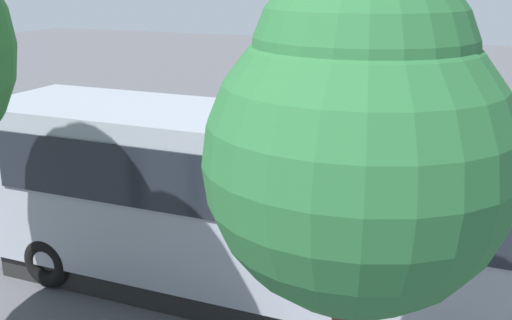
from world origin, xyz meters
TOP-DOWN VIEW (x-y plane):
  - ground_plane at (0.00, 0.00)m, footprint 80.00×80.00m
  - tour_bus at (-1.25, 4.31)m, footprint 10.14×2.63m
  - spectator_far_left at (-3.27, 1.67)m, footprint 0.58×0.33m
  - spectator_left at (-2.17, 1.59)m, footprint 0.57×0.33m
  - spectator_centre at (-1.04, 1.79)m, footprint 0.58×0.35m
  - spectator_right at (-0.00, 1.98)m, footprint 0.57×0.32m
  - spectator_far_right at (1.23, 1.64)m, footprint 0.58×0.34m
  - parked_motorcycle_silver at (2.45, 2.55)m, footprint 2.03×0.73m
  - stunt_motorcycle at (3.87, -2.42)m, footprint 1.97×0.61m
  - traffic_cone at (1.31, -1.20)m, footprint 0.34×0.34m
  - tree_centre at (-3.95, 8.44)m, footprint 2.61×2.61m
  - bay_line_b at (-3.12, -0.12)m, footprint 0.14×3.58m
  - bay_line_c at (-0.40, -0.12)m, footprint 0.15×4.75m
  - bay_line_d at (2.32, -0.12)m, footprint 0.14×4.09m
  - bay_line_e at (5.04, -0.12)m, footprint 0.15×4.34m

SIDE VIEW (x-z plane):
  - ground_plane at x=0.00m, z-range 0.00..0.00m
  - bay_line_c at x=-0.40m, z-range 0.00..0.01m
  - bay_line_b at x=-3.12m, z-range 0.00..0.01m
  - bay_line_d at x=2.32m, z-range 0.00..0.01m
  - bay_line_e at x=5.04m, z-range 0.00..0.01m
  - traffic_cone at x=1.31m, z-range -0.01..0.62m
  - parked_motorcycle_silver at x=2.45m, z-range -0.01..0.97m
  - spectator_far_left at x=-3.27m, z-range 0.15..1.80m
  - spectator_centre at x=-1.04m, z-range 0.15..1.82m
  - spectator_left at x=-2.17m, z-range 0.16..1.83m
  - spectator_right at x=0.00m, z-range 0.16..1.88m
  - stunt_motorcycle at x=3.87m, z-range 0.14..1.93m
  - spectator_far_right at x=1.23m, z-range 0.17..1.96m
  - tour_bus at x=-1.25m, z-range 0.02..3.27m
  - tree_centre at x=-3.95m, z-range 1.32..7.00m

